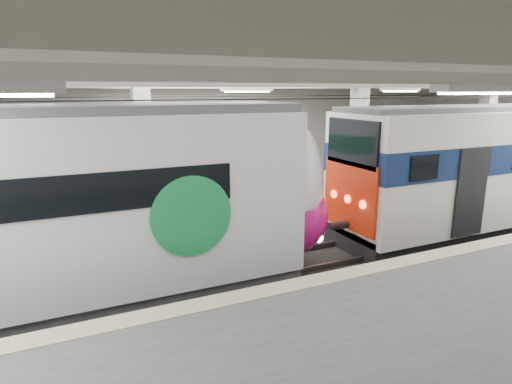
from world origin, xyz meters
name	(u,v)px	position (x,y,z in m)	size (l,w,h in m)	color
station_hall	(312,164)	(0.00, -1.74, 3.24)	(36.00, 24.00, 5.75)	black
modern_emu	(71,211)	(-5.22, 0.00, 2.27)	(14.41, 2.97, 4.62)	white
older_rer	(500,164)	(9.09, 0.00, 2.32)	(13.41, 2.96, 4.42)	silver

